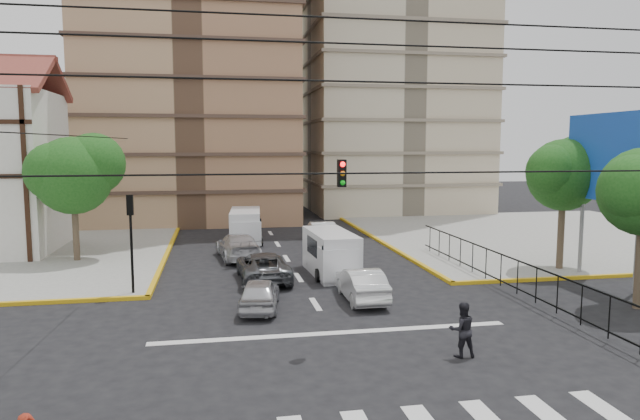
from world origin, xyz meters
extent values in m
plane|color=black|center=(0.00, 0.00, 0.00)|extent=(160.00, 160.00, 0.00)
cube|color=gray|center=(20.00, 20.00, 0.07)|extent=(26.00, 26.00, 0.15)
cube|color=silver|center=(0.00, 1.20, 0.01)|extent=(13.00, 0.40, 0.01)
cylinder|color=slate|center=(14.50, 4.00, 2.15)|extent=(0.20, 0.20, 4.00)
cylinder|color=slate|center=(14.50, 8.00, 2.15)|extent=(0.20, 0.20, 4.00)
cube|color=silver|center=(14.50, 6.00, 6.15)|extent=(0.25, 6.00, 4.00)
cube|color=blue|center=(14.30, 6.00, 6.15)|extent=(0.08, 6.20, 4.20)
cylinder|color=#473828|center=(13.00, 2.00, 2.10)|extent=(0.36, 0.36, 4.20)
sphere|color=#194D16|center=(12.28, 1.70, 5.03)|extent=(2.70, 2.70, 2.70)
cylinder|color=#473828|center=(14.00, 9.00, 2.24)|extent=(0.36, 0.36, 4.48)
sphere|color=#194D16|center=(14.00, 9.00, 5.16)|extent=(3.80, 3.80, 3.80)
sphere|color=#194D16|center=(14.95, 9.30, 5.73)|extent=(3.04, 3.04, 3.04)
sphere|color=#194D16|center=(13.24, 8.70, 5.35)|extent=(2.85, 2.85, 2.85)
cylinder|color=#473828|center=(-12.00, 16.00, 2.10)|extent=(0.36, 0.36, 4.20)
sphere|color=#194D16|center=(-12.00, 16.00, 5.00)|extent=(4.40, 4.40, 4.40)
sphere|color=#194D16|center=(-10.90, 16.30, 5.67)|extent=(3.52, 3.52, 3.52)
sphere|color=#194D16|center=(-12.88, 15.70, 5.22)|extent=(3.30, 3.30, 3.30)
cylinder|color=black|center=(-7.80, 7.80, 1.90)|extent=(0.12, 0.12, 3.50)
cube|color=black|center=(-7.80, 7.80, 4.10)|extent=(0.28, 0.22, 0.90)
sphere|color=#FF0C0C|center=(-7.80, 7.80, 4.40)|extent=(0.17, 0.17, 0.17)
cube|color=black|center=(0.00, 0.00, 5.80)|extent=(0.28, 0.22, 0.90)
cylinder|color=black|center=(0.00, -9.00, 6.25)|extent=(18.00, 0.03, 0.03)
cube|color=silver|center=(1.75, 10.40, 1.13)|extent=(2.24, 5.00, 2.25)
cube|color=silver|center=(1.75, 8.44, 0.98)|extent=(1.93, 1.28, 1.57)
cube|color=black|center=(1.75, 8.10, 1.52)|extent=(1.81, 0.20, 0.88)
cylinder|color=black|center=(0.82, 8.83, 0.34)|extent=(0.25, 0.69, 0.69)
cylinder|color=black|center=(2.68, 8.83, 0.34)|extent=(0.25, 0.69, 0.69)
cylinder|color=black|center=(0.82, 11.97, 0.34)|extent=(0.25, 0.69, 0.69)
cylinder|color=black|center=(2.68, 11.97, 0.34)|extent=(0.25, 0.69, 0.69)
cube|color=silver|center=(-2.11, 20.99, 1.14)|extent=(2.34, 5.08, 2.28)
cube|color=silver|center=(-2.11, 19.01, 0.99)|extent=(1.96, 1.32, 1.59)
cube|color=black|center=(-2.11, 18.67, 1.54)|extent=(1.84, 0.23, 0.89)
cylinder|color=black|center=(-3.05, 19.41, 0.35)|extent=(0.25, 0.69, 0.69)
cylinder|color=black|center=(-1.17, 19.41, 0.35)|extent=(0.25, 0.69, 0.69)
cylinder|color=black|center=(-3.05, 22.58, 0.35)|extent=(0.25, 0.69, 0.69)
cylinder|color=black|center=(-1.17, 22.58, 0.35)|extent=(0.25, 0.69, 0.69)
imported|color=#B5B5BA|center=(-2.39, 4.69, 0.66)|extent=(2.11, 4.04, 1.31)
imported|color=white|center=(2.08, 5.29, 0.71)|extent=(1.53, 4.33, 1.42)
imported|color=#54565B|center=(-1.83, 9.68, 0.71)|extent=(2.57, 5.22, 1.43)
imported|color=silver|center=(-2.84, 15.38, 0.76)|extent=(2.80, 5.50, 1.53)
imported|color=#252527|center=(2.20, 15.14, 0.61)|extent=(1.87, 3.74, 1.22)
imported|color=silver|center=(2.98, 19.77, 0.77)|extent=(1.63, 4.66, 1.54)
imported|color=black|center=(3.55, -1.77, 0.89)|extent=(0.89, 0.71, 1.78)
camera|label=1|loc=(-4.06, -18.22, 6.71)|focal=32.00mm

